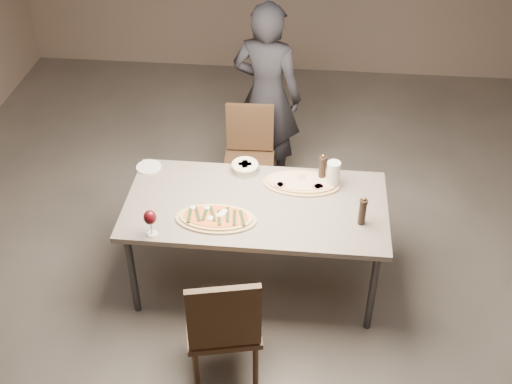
# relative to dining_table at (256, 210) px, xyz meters

# --- Properties ---
(room) EXTENTS (7.00, 7.00, 7.00)m
(room) POSITION_rel_dining_table_xyz_m (0.00, 0.00, 0.71)
(room) COLOR #5B554E
(room) RESTS_ON ground
(dining_table) EXTENTS (1.80, 0.90, 0.75)m
(dining_table) POSITION_rel_dining_table_xyz_m (0.00, 0.00, 0.00)
(dining_table) COLOR slate
(dining_table) RESTS_ON ground
(zucchini_pizza) EXTENTS (0.54, 0.30, 0.05)m
(zucchini_pizza) POSITION_rel_dining_table_xyz_m (-0.25, -0.20, 0.07)
(zucchini_pizza) COLOR tan
(zucchini_pizza) RESTS_ON dining_table
(ham_pizza) EXTENTS (0.55, 0.31, 0.04)m
(ham_pizza) POSITION_rel_dining_table_xyz_m (0.30, 0.25, 0.07)
(ham_pizza) COLOR tan
(ham_pizza) RESTS_ON dining_table
(bread_basket) EXTENTS (0.20, 0.20, 0.07)m
(bread_basket) POSITION_rel_dining_table_xyz_m (-0.12, 0.37, 0.10)
(bread_basket) COLOR beige
(bread_basket) RESTS_ON dining_table
(oil_dish) EXTENTS (0.14, 0.14, 0.02)m
(oil_dish) POSITION_rel_dining_table_xyz_m (0.28, 0.24, 0.07)
(oil_dish) COLOR white
(oil_dish) RESTS_ON dining_table
(pepper_mill_left) EXTENTS (0.06, 0.06, 0.22)m
(pepper_mill_left) POSITION_rel_dining_table_xyz_m (0.71, -0.14, 0.16)
(pepper_mill_left) COLOR black
(pepper_mill_left) RESTS_ON dining_table
(pepper_mill_right) EXTENTS (0.06, 0.06, 0.22)m
(pepper_mill_right) POSITION_rel_dining_table_xyz_m (0.44, 0.31, 0.16)
(pepper_mill_right) COLOR black
(pepper_mill_right) RESTS_ON dining_table
(carafe) EXTENTS (0.09, 0.09, 0.20)m
(carafe) POSITION_rel_dining_table_xyz_m (0.52, 0.26, 0.16)
(carafe) COLOR silver
(carafe) RESTS_ON dining_table
(wine_glass) EXTENTS (0.09, 0.09, 0.19)m
(wine_glass) POSITION_rel_dining_table_xyz_m (-0.64, -0.38, 0.19)
(wine_glass) COLOR silver
(wine_glass) RESTS_ON dining_table
(side_plate) EXTENTS (0.18, 0.18, 0.01)m
(side_plate) POSITION_rel_dining_table_xyz_m (-0.83, 0.34, 0.06)
(side_plate) COLOR white
(side_plate) RESTS_ON dining_table
(chair_near) EXTENTS (0.54, 0.54, 0.95)m
(chair_near) POSITION_rel_dining_table_xyz_m (-0.11, -0.89, -0.16)
(chair_near) COLOR #442E1C
(chair_near) RESTS_ON ground
(chair_far) EXTENTS (0.43, 0.43, 0.88)m
(chair_far) POSITION_rel_dining_table_xyz_m (-0.16, 1.01, -0.20)
(chair_far) COLOR #442E1C
(chair_far) RESTS_ON ground
(diner) EXTENTS (0.69, 0.55, 1.66)m
(diner) POSITION_rel_dining_table_xyz_m (-0.04, 1.35, 0.14)
(diner) COLOR black
(diner) RESTS_ON ground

